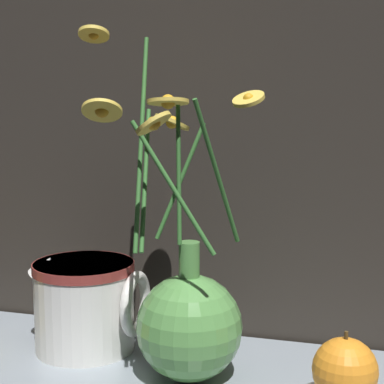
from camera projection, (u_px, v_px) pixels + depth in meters
The scene contains 3 objects.
vase_with_flowers at pixel (188, 318), 0.74m from camera, with size 0.22×0.19×0.40m.
ceramic_pitcher at pixel (86, 302), 0.83m from camera, with size 0.16×0.13×0.13m.
orange_fruit at pixel (345, 370), 0.67m from camera, with size 0.07×0.07×0.08m.
Camera 1 is at (0.19, -0.67, 0.34)m, focal length 60.00 mm.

